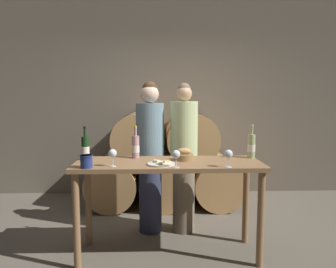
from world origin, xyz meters
TOP-DOWN VIEW (x-y plane):
  - ground_plane at (0.00, 0.00)m, footprint 10.00×10.00m
  - stone_wall_back at (0.00, 2.15)m, footprint 10.00×0.12m
  - barrel_stack at (-0.00, 1.54)m, footprint 2.15×0.98m
  - tasting_table at (0.00, 0.00)m, footprint 1.75×0.62m
  - person_left at (-0.19, 0.57)m, footprint 0.31×0.31m
  - person_right at (0.19, 0.57)m, footprint 0.30×0.30m
  - wine_bottle_red at (-0.80, 0.12)m, footprint 0.08×0.08m
  - wine_bottle_white at (0.84, 0.18)m, footprint 0.08×0.08m
  - wine_bottle_rose at (-0.32, 0.20)m, footprint 0.08×0.08m
  - blue_crock at (-0.72, -0.24)m, footprint 0.11×0.11m
  - bread_basket at (0.15, 0.08)m, footprint 0.19×0.19m
  - cheese_plate at (-0.07, -0.13)m, footprint 0.25×0.25m
  - wine_glass_far_left at (-0.50, -0.19)m, footprint 0.07×0.07m
  - wine_glass_left at (0.06, -0.26)m, footprint 0.07×0.07m
  - wine_glass_center at (0.51, -0.25)m, footprint 0.07×0.07m

SIDE VIEW (x-z plane):
  - ground_plane at x=0.00m, z-range 0.00..0.00m
  - barrel_stack at x=0.00m, z-range -0.07..1.25m
  - tasting_table at x=0.00m, z-range 0.32..1.24m
  - person_right at x=0.19m, z-range 0.02..1.70m
  - person_left at x=-0.19m, z-range 0.03..1.73m
  - cheese_plate at x=-0.07m, z-range 0.91..0.95m
  - bread_basket at x=0.15m, z-range 0.91..1.02m
  - blue_crock at x=-0.72m, z-range 0.93..1.04m
  - wine_glass_far_left at x=-0.50m, z-range 0.96..1.11m
  - wine_glass_left at x=0.06m, z-range 0.96..1.11m
  - wine_glass_center at x=0.51m, z-range 0.96..1.11m
  - wine_bottle_rose at x=-0.32m, z-range 0.87..1.20m
  - wine_bottle_red at x=-0.80m, z-range 0.87..1.20m
  - wine_bottle_white at x=0.84m, z-range 0.87..1.21m
  - stone_wall_back at x=0.00m, z-range 0.00..3.20m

